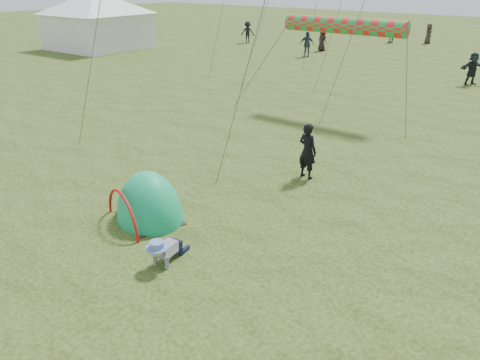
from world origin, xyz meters
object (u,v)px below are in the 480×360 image
Objects in this scene: crawling_toddler at (165,249)px; event_marquee at (97,18)px; popup_tent at (150,218)px; standing_adult at (307,151)px.

crawling_toddler is 0.12× the size of event_marquee.
popup_tent is (-1.69, 1.10, -0.32)m from crawling_toddler.
standing_adult reaches higher than popup_tent.
event_marquee is at bearing 136.18° from crawling_toddler.
crawling_toddler is 0.34× the size of popup_tent.
event_marquee is at bearing -16.02° from standing_adult.
popup_tent is at bearing 78.51° from standing_adult.
standing_adult is 0.24× the size of event_marquee.
crawling_toddler is 2.04m from popup_tent.
popup_tent is 4.91m from standing_adult.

